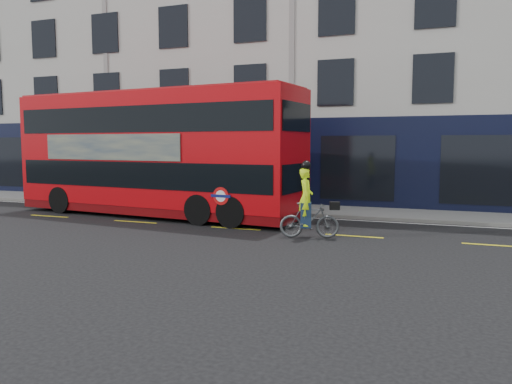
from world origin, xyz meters
The scene contains 8 objects.
ground centered at (0.00, 0.00, 0.00)m, with size 120.00×120.00×0.00m, color black.
pavement centered at (0.00, 6.50, 0.06)m, with size 60.00×3.00×0.12m, color gray.
kerb centered at (0.00, 5.00, 0.07)m, with size 60.00×0.12×0.13m, color slate.
building_terrace centered at (0.00, 12.94, 7.49)m, with size 50.00×10.07×15.00m.
road_edge_line centered at (0.00, 4.70, 0.00)m, with size 58.00×0.10×0.01m, color silver.
lane_dashes centered at (0.00, 1.50, 0.00)m, with size 58.00×0.12×0.01m, color gold, non-canonical shape.
bus centered at (-4.13, 3.22, 2.50)m, with size 12.28×3.95×4.87m.
cyclist centered at (2.73, 0.73, 0.79)m, with size 1.87×0.97×2.36m.
Camera 1 is at (6.54, -13.87, 2.89)m, focal length 35.00 mm.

